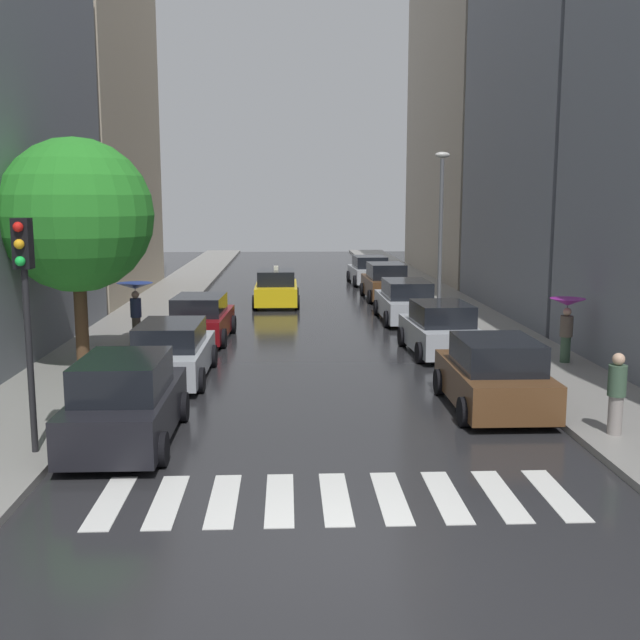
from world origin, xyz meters
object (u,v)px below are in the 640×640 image
parked_car_right_fifth (369,271)px  taxi_midroad (276,289)px  pedestrian_near_tree (617,392)px  parked_car_left_third (201,319)px  pedestrian_by_kerb (135,297)px  parked_car_right_third (406,302)px  parked_car_right_fourth (386,283)px  parked_car_right_second (440,330)px  traffic_light_left_corner (25,284)px  parked_car_right_nearest (494,376)px  pedestrian_far_side (567,316)px  street_tree_left (76,216)px  parked_car_left_nearest (126,403)px  parked_car_left_second (172,353)px  lamp_post_right (441,220)px

parked_car_right_fifth → taxi_midroad: size_ratio=0.97×
taxi_midroad → pedestrian_near_tree: (6.98, -19.92, 0.24)m
parked_car_left_third → taxi_midroad: (2.47, 8.59, 0.03)m
pedestrian_by_kerb → parked_car_right_third: bearing=146.8°
taxi_midroad → pedestrian_near_tree: 21.11m
parked_car_right_fourth → taxi_midroad: (-5.22, -1.78, -0.05)m
taxi_midroad → pedestrian_by_kerb: size_ratio=2.26×
parked_car_right_second → traffic_light_left_corner: 13.47m
parked_car_right_nearest → parked_car_right_fourth: bearing=0.1°
parked_car_right_fifth → pedestrian_by_kerb: pedestrian_by_kerb is taller
parked_car_right_nearest → pedestrian_far_side: bearing=-37.0°
parked_car_right_nearest → traffic_light_left_corner: traffic_light_left_corner is taller
parked_car_right_nearest → pedestrian_near_tree: 2.99m
pedestrian_by_kerb → pedestrian_far_side: size_ratio=1.04×
parked_car_right_second → parked_car_right_fifth: parked_car_right_second is taller
taxi_midroad → street_tree_left: 14.72m
parked_car_right_fifth → pedestrian_far_side: 21.94m
taxi_midroad → parked_car_left_nearest: bearing=172.2°
parked_car_right_second → parked_car_left_third: bearing=68.2°
parked_car_right_third → pedestrian_far_side: bearing=-159.6°
parked_car_right_second → parked_car_right_fourth: bearing=-2.8°
parked_car_left_second → pedestrian_far_side: bearing=-84.0°
parked_car_right_fourth → pedestrian_by_kerb: pedestrian_by_kerb is taller
parked_car_right_second → traffic_light_left_corner: bearing=131.7°
parked_car_left_nearest → parked_car_left_second: 5.35m
parked_car_right_nearest → parked_car_right_third: 12.80m
parked_car_right_third → parked_car_right_fourth: (0.05, 6.52, 0.05)m
parked_car_right_fourth → taxi_midroad: 5.51m
parked_car_left_third → parked_car_right_nearest: parked_car_right_nearest is taller
traffic_light_left_corner → parked_car_right_fifth: bearing=72.1°
parked_car_right_second → lamp_post_right: 8.72m
parked_car_left_third → parked_car_right_fifth: 18.64m
lamp_post_right → parked_car_right_fifth: bearing=98.0°
pedestrian_by_kerb → traffic_light_left_corner: (0.28, -11.17, 1.67)m
pedestrian_near_tree → traffic_light_left_corner: size_ratio=0.38×
pedestrian_by_kerb → parked_car_right_fifth: bearing=-177.1°
street_tree_left → lamp_post_right: lamp_post_right is taller
parked_car_left_nearest → lamp_post_right: bearing=-29.9°
pedestrian_by_kerb → lamp_post_right: size_ratio=0.29×
parked_car_left_nearest → street_tree_left: 7.65m
parked_car_left_nearest → parked_car_right_fifth: size_ratio=1.01×
traffic_light_left_corner → parked_car_left_third: bearing=81.7°
taxi_midroad → parked_car_right_second: bearing=-155.0°
parked_car_right_third → pedestrian_by_kerb: pedestrian_by_kerb is taller
parked_car_left_nearest → pedestrian_far_side: size_ratio=2.32×
pedestrian_near_tree → parked_car_right_fourth: bearing=-165.9°
parked_car_right_nearest → parked_car_right_third: bearing=0.3°
taxi_midroad → pedestrian_far_side: (8.44, -13.26, 0.73)m
parked_car_right_second → street_tree_left: bearing=98.4°
parked_car_right_nearest → pedestrian_far_side: (3.24, 4.27, 0.71)m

